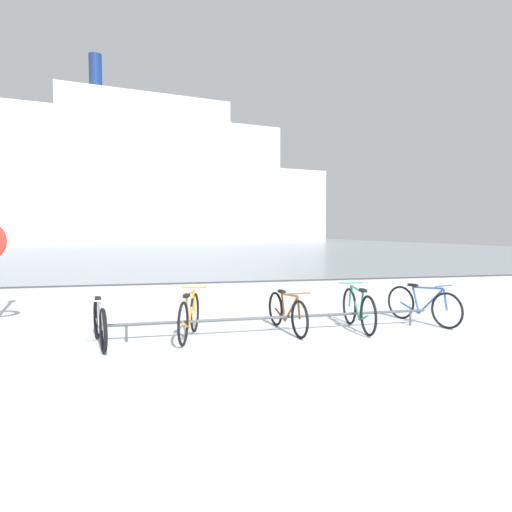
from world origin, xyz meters
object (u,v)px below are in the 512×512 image
bicycle_0 (100,323)px  bicycle_3 (358,309)px  bicycle_4 (423,305)px  bicycle_2 (287,313)px  bicycle_1 (189,316)px  ferry_ship (152,183)px

bicycle_0 → bicycle_3: bicycle_3 is taller
bicycle_0 → bicycle_4: 5.91m
bicycle_0 → bicycle_2: bearing=4.7°
bicycle_0 → bicycle_3: 4.44m
bicycle_1 → ferry_ship: bearing=91.6°
bicycle_4 → ferry_ship: 66.36m
bicycle_0 → bicycle_1: size_ratio=0.99×
bicycle_0 → bicycle_2: bicycle_0 is taller
bicycle_4 → ferry_ship: (-6.39, 65.39, 9.34)m
bicycle_0 → bicycle_2: (3.13, 0.26, -0.01)m
bicycle_1 → bicycle_2: size_ratio=0.95×
bicycle_1 → bicycle_2: bearing=3.6°
bicycle_1 → bicycle_4: 4.51m
bicycle_2 → bicycle_4: bearing=2.1°
ferry_ship → bicycle_4: bearing=-84.4°
bicycle_0 → bicycle_2: 3.14m
bicycle_0 → bicycle_2: size_ratio=0.94×
bicycle_2 → ferry_ship: ferry_ship is taller
bicycle_2 → ferry_ship: (-3.61, 65.49, 9.35)m
bicycle_1 → bicycle_4: bicycle_1 is taller
bicycle_2 → ferry_ship: size_ratio=0.03×
bicycle_1 → bicycle_4: size_ratio=0.96×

